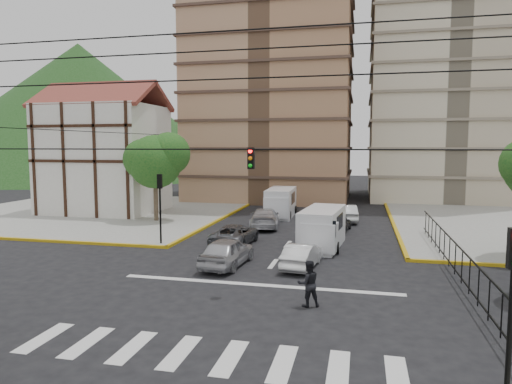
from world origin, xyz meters
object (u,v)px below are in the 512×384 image
(van_right_lane, at_px, (322,229))
(van_left_lane, at_px, (280,203))
(traffic_light_se, at_px, (512,293))
(car_white_front_right, at_px, (302,255))
(car_silver_front_left, at_px, (227,252))
(traffic_light_nw, at_px, (160,197))
(pedestrian_crosswalk, at_px, (308,283))

(van_right_lane, height_order, van_left_lane, van_left_lane)
(traffic_light_se, height_order, car_white_front_right, traffic_light_se)
(van_right_lane, relative_size, car_silver_front_left, 1.23)
(car_silver_front_left, distance_m, car_white_front_right, 3.93)
(traffic_light_nw, xyz_separation_m, van_right_lane, (10.01, 1.61, -1.93))
(van_left_lane, distance_m, pedestrian_crosswalk, 22.76)
(van_right_lane, height_order, car_white_front_right, van_right_lane)
(traffic_light_se, distance_m, traffic_light_nw, 22.06)
(van_left_lane, height_order, pedestrian_crosswalk, van_left_lane)
(van_right_lane, relative_size, pedestrian_crosswalk, 3.02)
(car_white_front_right, relative_size, pedestrian_crosswalk, 2.12)
(traffic_light_nw, xyz_separation_m, car_silver_front_left, (5.51, -3.78, -2.34))
(traffic_light_se, relative_size, van_right_lane, 0.79)
(traffic_light_se, relative_size, pedestrian_crosswalk, 2.38)
(van_left_lane, bearing_deg, car_silver_front_left, -91.25)
(traffic_light_nw, height_order, van_left_lane, traffic_light_nw)
(car_white_front_right, bearing_deg, traffic_light_nw, -11.66)
(car_white_front_right, bearing_deg, pedestrian_crosswalk, 106.84)
(van_right_lane, distance_m, pedestrian_crosswalk, 10.48)
(van_left_lane, height_order, car_silver_front_left, van_left_lane)
(traffic_light_se, distance_m, van_left_lane, 30.75)
(traffic_light_se, bearing_deg, car_silver_front_left, 130.47)
(van_right_lane, height_order, car_silver_front_left, van_right_lane)
(van_left_lane, distance_m, car_silver_front_left, 17.11)
(traffic_light_nw, distance_m, van_left_lane, 14.48)
(car_white_front_right, bearing_deg, car_silver_front_left, 15.61)
(van_left_lane, height_order, car_white_front_right, van_left_lane)
(traffic_light_se, relative_size, car_silver_front_left, 0.97)
(van_left_lane, xyz_separation_m, car_white_front_right, (4.06, -16.53, -0.57))
(traffic_light_nw, bearing_deg, car_white_front_right, -18.79)
(traffic_light_nw, xyz_separation_m, van_left_lane, (5.34, 13.33, -1.89))
(traffic_light_se, bearing_deg, traffic_light_nw, 135.00)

